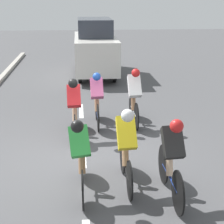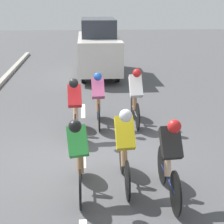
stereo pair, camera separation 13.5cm
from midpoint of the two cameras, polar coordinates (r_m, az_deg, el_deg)
The scene contains 10 objects.
ground_plane at distance 8.12m, azimuth -3.95°, elevation -6.77°, with size 60.00×60.00×0.00m, color #4C4C4F.
lane_stripe_mid at distance 8.24m, azimuth -3.96°, elevation -6.39°, with size 0.12×1.40×0.01m, color white.
lane_stripe_far at distance 11.24m, azimuth -4.07°, elevation 0.21°, with size 0.12×1.40×0.01m, color white.
cyclist_red at distance 9.00m, azimuth -5.22°, elevation 0.95°, with size 0.34×1.71×1.50m.
cyclist_pink at distance 9.71m, azimuth -1.73°, elevation 2.12°, with size 0.33×1.68×1.49m.
cyclist_yellow at distance 6.58m, azimuth 2.54°, elevation -5.12°, with size 0.34×1.70×1.54m.
cyclist_white at distance 9.80m, azimuth 4.00°, elevation 2.52°, with size 0.33×1.68×1.56m.
cyclist_green at distance 6.36m, azimuth -4.49°, elevation -6.43°, with size 0.38×1.70×1.45m.
cyclist_black at distance 6.28m, azimuth 9.43°, elevation -6.79°, with size 0.34×1.77×1.51m.
support_car at distance 16.13m, azimuth -1.82°, elevation 9.77°, with size 1.70×4.59×2.37m.
Camera 2 is at (-0.08, 7.42, 3.33)m, focal length 60.00 mm.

